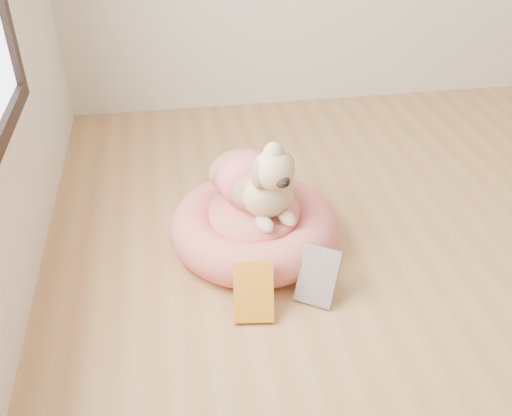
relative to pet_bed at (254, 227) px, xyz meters
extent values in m
cylinder|color=#CF6E51|center=(0.00, 0.00, -0.03)|extent=(0.53, 0.53, 0.11)
torus|color=#CF6E51|center=(0.00, 0.00, 0.00)|extent=(0.72, 0.72, 0.19)
cylinder|color=#CF6E51|center=(0.00, 0.00, 0.05)|extent=(0.38, 0.38, 0.10)
cube|color=yellow|center=(-0.07, -0.42, 0.01)|extent=(0.16, 0.17, 0.20)
cube|color=white|center=(0.19, -0.37, 0.01)|extent=(0.20, 0.20, 0.20)
camera|label=1|loc=(-0.32, -1.95, 1.43)|focal=40.00mm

